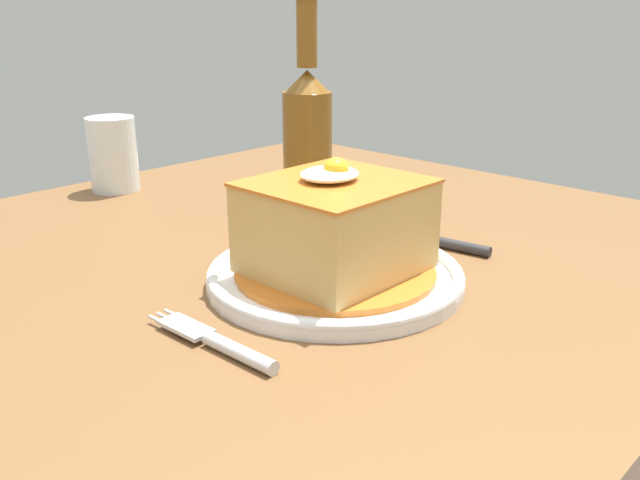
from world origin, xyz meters
TOP-DOWN VIEW (x-y plane):
  - dining_table at (0.00, 0.00)m, footprint 1.15×0.85m
  - main_plate at (0.07, -0.11)m, footprint 0.25×0.25m
  - sandwich_meal at (0.07, -0.11)m, footprint 0.19×0.19m
  - fork at (-0.09, -0.14)m, footprint 0.02×0.14m
  - knife at (0.23, -0.13)m, footprint 0.04×0.17m
  - beer_bottle_amber_far at (0.24, 0.09)m, footprint 0.06×0.06m
  - drinking_glass at (0.11, 0.35)m, footprint 0.07×0.07m

SIDE VIEW (x-z plane):
  - dining_table at x=0.00m, z-range 0.25..0.97m
  - fork at x=-0.09m, z-range 0.72..0.74m
  - knife at x=0.23m, z-range 0.72..0.74m
  - main_plate at x=0.07m, z-range 0.72..0.74m
  - drinking_glass at x=0.11m, z-range 0.72..0.82m
  - sandwich_meal at x=0.07m, z-range 0.72..0.84m
  - beer_bottle_amber_far at x=0.24m, z-range 0.69..0.96m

